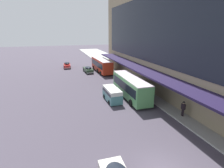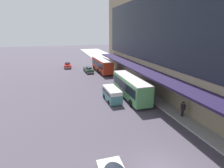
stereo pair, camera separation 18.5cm
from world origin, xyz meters
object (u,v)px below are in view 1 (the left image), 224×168
(sedan_trailing_mid, at_px, (67,65))
(vw_van, at_px, (112,94))
(transit_bus_kerbside_rear, at_px, (102,64))
(pedestrian_at_kerb, at_px, (183,108))
(transit_bus_kerbside_front, at_px, (131,86))
(sedan_trailing_near, at_px, (88,69))

(sedan_trailing_mid, height_order, vw_van, vw_van)
(transit_bus_kerbside_rear, bearing_deg, vw_van, -100.06)
(transit_bus_kerbside_rear, relative_size, pedestrian_at_kerb, 5.78)
(sedan_trailing_mid, xyz_separation_m, pedestrian_at_kerb, (11.09, -34.26, 0.38))
(transit_bus_kerbside_rear, bearing_deg, sedan_trailing_mid, 135.62)
(sedan_trailing_mid, distance_m, vw_van, 27.06)
(sedan_trailing_mid, bearing_deg, transit_bus_kerbside_front, -73.73)
(transit_bus_kerbside_front, distance_m, pedestrian_at_kerb, 8.54)
(sedan_trailing_near, xyz_separation_m, vw_van, (0.01, -19.37, 0.34))
(transit_bus_kerbside_front, relative_size, transit_bus_kerbside_rear, 0.94)
(transit_bus_kerbside_rear, distance_m, pedestrian_at_kerb, 26.64)
(vw_van, bearing_deg, transit_bus_kerbside_rear, 79.94)
(transit_bus_kerbside_rear, bearing_deg, transit_bus_kerbside_front, -90.80)
(sedan_trailing_near, bearing_deg, sedan_trailing_mid, 122.37)
(pedestrian_at_kerb, bearing_deg, sedan_trailing_mid, 107.94)
(sedan_trailing_mid, height_order, sedan_trailing_near, sedan_trailing_mid)
(transit_bus_kerbside_rear, height_order, pedestrian_at_kerb, transit_bus_kerbside_rear)
(vw_van, bearing_deg, sedan_trailing_mid, 99.86)
(pedestrian_at_kerb, bearing_deg, transit_bus_kerbside_rear, 96.72)
(transit_bus_kerbside_front, height_order, sedan_trailing_near, transit_bus_kerbside_front)
(vw_van, xyz_separation_m, pedestrian_at_kerb, (6.46, -7.60, 0.08))
(sedan_trailing_mid, bearing_deg, transit_bus_kerbside_rear, -44.38)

